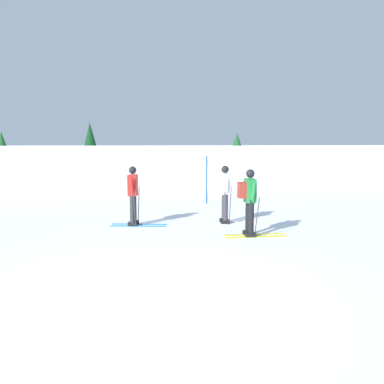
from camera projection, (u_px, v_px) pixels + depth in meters
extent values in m
plane|color=white|center=(148.00, 295.00, 6.33)|extent=(120.00, 120.00, 0.00)
cube|color=white|center=(103.00, 164.00, 24.74)|extent=(80.00, 8.96, 2.23)
cube|color=silver|center=(229.00, 222.00, 12.21)|extent=(1.59, 0.35, 0.02)
cube|color=silver|center=(230.00, 224.00, 11.94)|extent=(1.59, 0.35, 0.02)
cube|color=black|center=(224.00, 220.00, 12.19)|extent=(0.28, 0.16, 0.10)
cube|color=black|center=(225.00, 222.00, 11.92)|extent=(0.28, 0.16, 0.10)
cylinder|color=#38333D|center=(224.00, 204.00, 12.14)|extent=(0.14, 0.14, 0.85)
cylinder|color=#38333D|center=(226.00, 206.00, 11.86)|extent=(0.14, 0.14, 0.85)
cube|color=white|center=(225.00, 184.00, 11.93)|extent=(0.30, 0.41, 0.60)
cylinder|color=white|center=(224.00, 184.00, 12.18)|extent=(0.13, 0.27, 0.55)
cylinder|color=white|center=(227.00, 185.00, 11.68)|extent=(0.13, 0.27, 0.55)
sphere|color=black|center=(225.00, 169.00, 11.88)|extent=(0.22, 0.22, 0.22)
cylinder|color=#38383D|center=(226.00, 202.00, 12.34)|extent=(0.08, 0.32, 1.19)
cylinder|color=#38383D|center=(230.00, 205.00, 11.67)|extent=(0.08, 0.32, 1.19)
cube|color=#237AC6|center=(140.00, 224.00, 11.88)|extent=(1.56, 0.55, 0.02)
cube|color=#237AC6|center=(138.00, 226.00, 11.61)|extent=(1.56, 0.55, 0.02)
cube|color=black|center=(134.00, 222.00, 11.88)|extent=(0.28, 0.19, 0.10)
cube|color=black|center=(133.00, 224.00, 11.60)|extent=(0.28, 0.19, 0.10)
cylinder|color=#2D2D33|center=(134.00, 206.00, 11.83)|extent=(0.14, 0.14, 0.85)
cylinder|color=#2D2D33|center=(132.00, 208.00, 11.55)|extent=(0.14, 0.14, 0.85)
cube|color=red|center=(133.00, 185.00, 11.61)|extent=(0.34, 0.43, 0.60)
cylinder|color=red|center=(135.00, 185.00, 11.86)|extent=(0.16, 0.27, 0.55)
cylinder|color=red|center=(132.00, 187.00, 11.37)|extent=(0.16, 0.27, 0.55)
sphere|color=black|center=(133.00, 170.00, 11.56)|extent=(0.22, 0.22, 0.22)
cylinder|color=#38383D|center=(139.00, 205.00, 12.01)|extent=(0.12, 0.33, 1.11)
cylinder|color=#38383D|center=(135.00, 208.00, 11.35)|extent=(0.12, 0.33, 1.11)
cube|color=#B7B2A3|center=(126.00, 184.00, 11.62)|extent=(0.25, 0.32, 0.40)
cube|color=gold|center=(253.00, 234.00, 10.54)|extent=(1.60, 0.27, 0.02)
cube|color=gold|center=(257.00, 237.00, 10.27)|extent=(1.60, 0.27, 0.02)
cube|color=black|center=(248.00, 232.00, 10.52)|extent=(0.27, 0.15, 0.10)
cube|color=black|center=(251.00, 235.00, 10.24)|extent=(0.27, 0.15, 0.10)
cylinder|color=black|center=(248.00, 214.00, 10.46)|extent=(0.14, 0.14, 0.85)
cylinder|color=black|center=(251.00, 216.00, 10.19)|extent=(0.14, 0.14, 0.85)
cube|color=#23843D|center=(250.00, 191.00, 10.25)|extent=(0.28, 0.41, 0.60)
cylinder|color=#23843D|center=(248.00, 190.00, 10.50)|extent=(0.12, 0.26, 0.55)
cylinder|color=#23843D|center=(254.00, 192.00, 10.01)|extent=(0.12, 0.26, 0.55)
sphere|color=black|center=(250.00, 174.00, 10.20)|extent=(0.22, 0.22, 0.22)
cylinder|color=#38383D|center=(250.00, 214.00, 10.64)|extent=(0.07, 0.39, 1.06)
cylinder|color=#38383D|center=(257.00, 218.00, 10.04)|extent=(0.07, 0.39, 1.06)
cube|color=maroon|center=(242.00, 190.00, 10.22)|extent=(0.21, 0.30, 0.40)
cylinder|color=#1E56AD|center=(207.00, 180.00, 16.01)|extent=(0.06, 0.06, 1.88)
cylinder|color=#513823|center=(236.00, 177.00, 25.10)|extent=(0.26, 0.26, 0.67)
cone|color=#194C23|center=(237.00, 152.00, 24.93)|extent=(1.60, 1.60, 2.34)
cylinder|color=#513823|center=(91.00, 176.00, 24.87)|extent=(0.23, 0.23, 0.83)
cone|color=#0F3819|center=(90.00, 146.00, 24.65)|extent=(1.43, 1.43, 2.81)
cylinder|color=#513823|center=(3.00, 178.00, 23.47)|extent=(0.23, 0.23, 0.72)
cone|color=#194C23|center=(2.00, 152.00, 23.29)|extent=(1.48, 1.48, 2.31)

